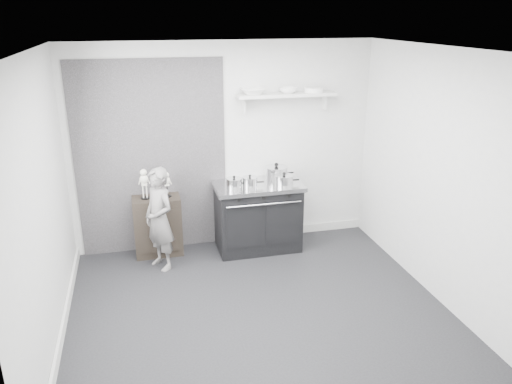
# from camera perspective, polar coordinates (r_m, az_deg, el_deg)

# --- Properties ---
(ground) EXTENTS (4.00, 4.00, 0.00)m
(ground) POSITION_cam_1_polar(r_m,az_deg,el_deg) (5.52, 0.16, -13.23)
(ground) COLOR black
(ground) RESTS_ON ground
(room_shell) EXTENTS (4.02, 3.62, 2.71)m
(room_shell) POSITION_cam_1_polar(r_m,az_deg,el_deg) (4.95, -1.25, 3.71)
(room_shell) COLOR silver
(room_shell) RESTS_ON ground
(wall_shelf) EXTENTS (1.30, 0.26, 0.24)m
(wall_shelf) POSITION_cam_1_polar(r_m,az_deg,el_deg) (6.54, 3.48, 10.95)
(wall_shelf) COLOR silver
(wall_shelf) RESTS_ON room_shell
(stove) EXTENTS (1.14, 0.71, 0.91)m
(stove) POSITION_cam_1_polar(r_m,az_deg,el_deg) (6.66, 0.18, -2.72)
(stove) COLOR black
(stove) RESTS_ON ground
(side_cabinet) EXTENTS (0.60, 0.35, 0.79)m
(side_cabinet) POSITION_cam_1_polar(r_m,az_deg,el_deg) (6.64, -11.15, -3.81)
(side_cabinet) COLOR black
(side_cabinet) RESTS_ON ground
(child) EXTENTS (0.51, 0.56, 1.29)m
(child) POSITION_cam_1_polar(r_m,az_deg,el_deg) (6.18, -10.97, -3.07)
(child) COLOR slate
(child) RESTS_ON ground
(pot_front_left) EXTENTS (0.29, 0.20, 0.17)m
(pot_front_left) POSITION_cam_1_polar(r_m,az_deg,el_deg) (6.30, -2.51, 1.01)
(pot_front_left) COLOR silver
(pot_front_left) RESTS_ON stove
(pot_back_right) EXTENTS (0.39, 0.31, 0.24)m
(pot_back_right) POSITION_cam_1_polar(r_m,az_deg,el_deg) (6.62, 2.34, 2.17)
(pot_back_right) COLOR silver
(pot_back_right) RESTS_ON stove
(pot_front_right) EXTENTS (0.32, 0.24, 0.18)m
(pot_front_right) POSITION_cam_1_polar(r_m,az_deg,el_deg) (6.42, 3.22, 1.36)
(pot_front_right) COLOR silver
(pot_front_right) RESTS_ON stove
(pot_front_center) EXTENTS (0.28, 0.19, 0.17)m
(pot_front_center) POSITION_cam_1_polar(r_m,az_deg,el_deg) (6.33, -0.69, 1.13)
(pot_front_center) COLOR silver
(pot_front_center) RESTS_ON stove
(skeleton_full) EXTENTS (0.13, 0.08, 0.45)m
(skeleton_full) POSITION_cam_1_polar(r_m,az_deg,el_deg) (6.42, -12.67, 1.15)
(skeleton_full) COLOR silver
(skeleton_full) RESTS_ON side_cabinet
(skeleton_torso) EXTENTS (0.11, 0.07, 0.38)m
(skeleton_torso) POSITION_cam_1_polar(r_m,az_deg,el_deg) (6.44, -10.16, 1.04)
(skeleton_torso) COLOR silver
(skeleton_torso) RESTS_ON side_cabinet
(bowl_large) EXTENTS (0.31, 0.31, 0.08)m
(bowl_large) POSITION_cam_1_polar(r_m,az_deg,el_deg) (6.40, -0.37, 11.44)
(bowl_large) COLOR white
(bowl_large) RESTS_ON wall_shelf
(bowl_small) EXTENTS (0.23, 0.23, 0.07)m
(bowl_small) POSITION_cam_1_polar(r_m,az_deg,el_deg) (6.53, 3.69, 11.53)
(bowl_small) COLOR white
(bowl_small) RESTS_ON wall_shelf
(plate_stack) EXTENTS (0.25, 0.25, 0.06)m
(plate_stack) POSITION_cam_1_polar(r_m,az_deg,el_deg) (6.64, 6.61, 11.53)
(plate_stack) COLOR white
(plate_stack) RESTS_ON wall_shelf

